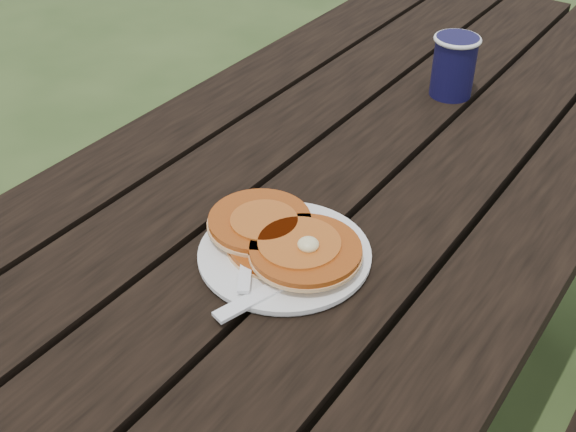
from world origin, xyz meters
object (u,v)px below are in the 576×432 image
Objects in this scene: pancake_stack at (283,238)px; coffee_cup at (454,63)px; picnic_table at (338,332)px; plate at (285,255)px.

coffee_cup is (-0.01, 0.55, 0.04)m from pancake_stack.
picnic_table is 8.15× the size of plate.
plate is 1.98× the size of coffee_cup.
plate is at bearing -45.67° from pancake_stack.
coffee_cup reaches higher than pancake_stack.
picnic_table is at bearing 102.23° from plate.
pancake_stack is 0.55m from coffee_cup.
pancake_stack is (-0.01, 0.01, 0.02)m from plate.
coffee_cup reaches higher than plate.
picnic_table is at bearing -96.24° from coffee_cup.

